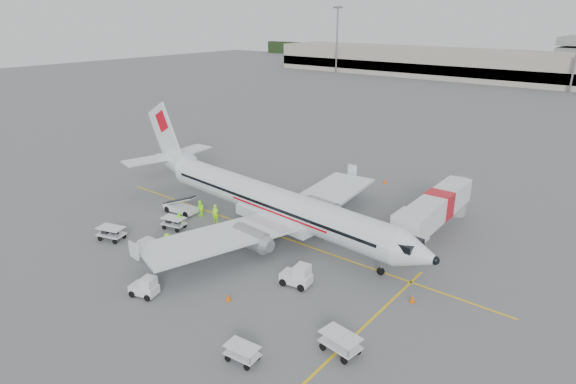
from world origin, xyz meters
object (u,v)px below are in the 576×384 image
(aircraft, at_px, (272,181))
(jet_bridge, at_px, (437,214))
(belt_loader, at_px, (180,201))
(tug_aft, at_px, (143,247))
(tug_fore, at_px, (296,274))
(tug_mid, at_px, (144,286))

(aircraft, relative_size, jet_bridge, 2.31)
(belt_loader, xyz_separation_m, tug_aft, (5.11, -8.41, -0.49))
(jet_bridge, height_order, belt_loader, jet_bridge)
(tug_fore, height_order, tug_aft, tug_fore)
(aircraft, height_order, tug_mid, aircraft)
(aircraft, bearing_deg, tug_aft, -110.76)
(tug_fore, bearing_deg, jet_bridge, 63.93)
(tug_mid, bearing_deg, tug_fore, 28.79)
(aircraft, distance_m, tug_mid, 15.49)
(belt_loader, height_order, tug_mid, belt_loader)
(aircraft, distance_m, belt_loader, 11.47)
(belt_loader, relative_size, tug_aft, 2.24)
(jet_bridge, xyz_separation_m, tug_mid, (-12.87, -24.03, -1.30))
(belt_loader, bearing_deg, tug_aft, -65.12)
(tug_aft, bearing_deg, tug_fore, 12.44)
(jet_bridge, xyz_separation_m, tug_fore, (-4.85, -15.75, -1.19))
(aircraft, height_order, belt_loader, aircraft)
(aircraft, distance_m, tug_fore, 11.13)
(tug_mid, height_order, tug_aft, tug_aft)
(tug_fore, relative_size, tug_mid, 1.15)
(belt_loader, height_order, tug_aft, belt_loader)
(jet_bridge, xyz_separation_m, belt_loader, (-23.29, -11.82, -0.75))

